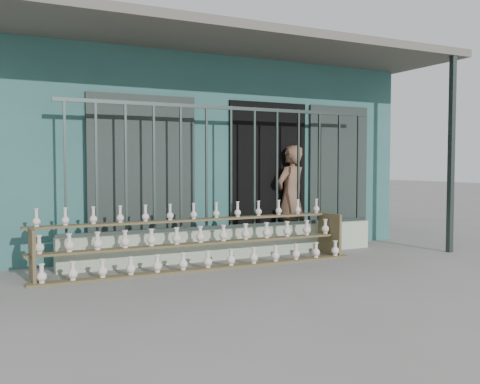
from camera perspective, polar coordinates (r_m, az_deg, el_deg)
name	(u,v)px	position (r m, az deg, el deg)	size (l,w,h in m)	color
ground	(275,274)	(6.88, 3.76, -8.75)	(60.00, 60.00, 0.00)	slate
workshop_building	(167,153)	(10.61, -7.80, 4.17)	(7.40, 6.60, 3.21)	#2A5A56
parapet_wall	(231,243)	(7.97, -0.97, -5.47)	(5.00, 0.20, 0.45)	#A7BA9F
security_fence	(231,167)	(7.88, -0.97, 2.64)	(5.00, 0.04, 1.80)	#283330
shelf_rack	(201,240)	(7.31, -4.20, -5.16)	(4.50, 0.68, 0.85)	brown
elderly_woman	(291,197)	(8.80, 5.43, -0.58)	(0.62, 0.41, 1.70)	brown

